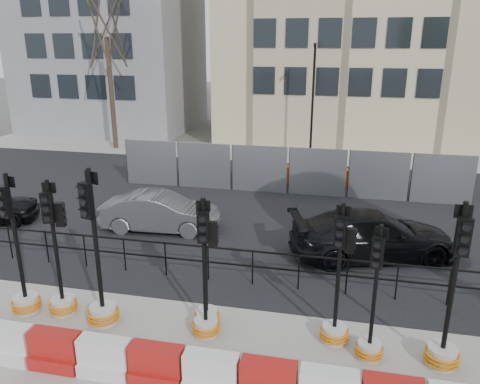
% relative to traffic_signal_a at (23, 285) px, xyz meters
% --- Properties ---
extents(ground, '(120.00, 120.00, 0.00)m').
position_rel_traffic_signal_a_xyz_m(ground, '(5.00, 1.19, -0.71)').
color(ground, '#51514C').
rests_on(ground, ground).
extents(road, '(40.00, 14.00, 0.03)m').
position_rel_traffic_signal_a_xyz_m(road, '(5.00, 8.19, -0.69)').
color(road, black).
rests_on(road, ground).
extents(sidewalk_far, '(40.00, 4.00, 0.02)m').
position_rel_traffic_signal_a_xyz_m(sidewalk_far, '(5.00, 17.19, -0.70)').
color(sidewalk_far, gray).
rests_on(sidewalk_far, ground).
extents(building_grey, '(11.00, 9.06, 14.00)m').
position_rel_traffic_signal_a_xyz_m(building_grey, '(-9.00, 23.18, 6.29)').
color(building_grey, gray).
rests_on(building_grey, ground).
extents(kerb_railing, '(18.00, 0.04, 1.00)m').
position_rel_traffic_signal_a_xyz_m(kerb_railing, '(5.00, 2.39, -0.02)').
color(kerb_railing, black).
rests_on(kerb_railing, ground).
extents(heras_fencing, '(14.33, 1.72, 2.00)m').
position_rel_traffic_signal_a_xyz_m(heras_fencing, '(4.99, 10.99, -0.03)').
color(heras_fencing, gray).
rests_on(heras_fencing, ground).
extents(lamp_post_far, '(0.12, 0.56, 6.00)m').
position_rel_traffic_signal_a_xyz_m(lamp_post_far, '(5.50, 16.17, 2.51)').
color(lamp_post_far, black).
rests_on(lamp_post_far, ground).
extents(tree_bare_far, '(2.00, 2.00, 9.00)m').
position_rel_traffic_signal_a_xyz_m(tree_bare_far, '(-6.00, 16.69, 5.94)').
color(tree_bare_far, '#473828').
rests_on(tree_bare_far, ground).
extents(barrier_row, '(15.70, 0.50, 0.80)m').
position_rel_traffic_signal_a_xyz_m(barrier_row, '(5.00, -1.61, -0.34)').
color(barrier_row, '#A8230D').
rests_on(barrier_row, ground).
extents(traffic_signal_a, '(0.68, 0.68, 3.43)m').
position_rel_traffic_signal_a_xyz_m(traffic_signal_a, '(0.00, 0.00, 0.00)').
color(traffic_signal_a, silver).
rests_on(traffic_signal_a, ground).
extents(traffic_signal_b, '(0.65, 0.65, 3.30)m').
position_rel_traffic_signal_a_xyz_m(traffic_signal_b, '(0.91, 0.13, 0.08)').
color(traffic_signal_b, silver).
rests_on(traffic_signal_b, ground).
extents(traffic_signal_c, '(0.72, 0.72, 3.67)m').
position_rel_traffic_signal_a_xyz_m(traffic_signal_c, '(2.01, -0.04, 0.05)').
color(traffic_signal_c, silver).
rests_on(traffic_signal_c, ground).
extents(traffic_signal_d, '(0.62, 0.62, 3.17)m').
position_rel_traffic_signal_a_xyz_m(traffic_signal_d, '(4.43, 0.03, 0.05)').
color(traffic_signal_d, silver).
rests_on(traffic_signal_d, ground).
extents(traffic_signal_e, '(0.60, 0.60, 3.04)m').
position_rel_traffic_signal_a_xyz_m(traffic_signal_e, '(4.32, 0.41, -0.08)').
color(traffic_signal_e, silver).
rests_on(traffic_signal_e, ground).
extents(traffic_signal_f, '(0.62, 0.62, 3.15)m').
position_rel_traffic_signal_a_xyz_m(traffic_signal_f, '(7.17, 0.38, 0.04)').
color(traffic_signal_f, silver).
rests_on(traffic_signal_f, ground).
extents(traffic_signal_g, '(0.57, 0.57, 2.91)m').
position_rel_traffic_signal_a_xyz_m(traffic_signal_g, '(7.86, -0.02, -0.11)').
color(traffic_signal_g, silver).
rests_on(traffic_signal_g, ground).
extents(traffic_signal_h, '(0.68, 0.68, 3.45)m').
position_rel_traffic_signal_a_xyz_m(traffic_signal_h, '(9.26, 0.04, 0.00)').
color(traffic_signal_h, silver).
rests_on(traffic_signal_h, ground).
extents(car_b, '(1.91, 4.11, 1.29)m').
position_rel_traffic_signal_a_xyz_m(car_b, '(1.27, 5.40, -0.06)').
color(car_b, '#4B4B50').
rests_on(car_b, ground).
extents(car_c, '(4.73, 5.95, 1.40)m').
position_rel_traffic_signal_a_xyz_m(car_c, '(8.13, 4.79, -0.01)').
color(car_c, black).
rests_on(car_c, ground).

